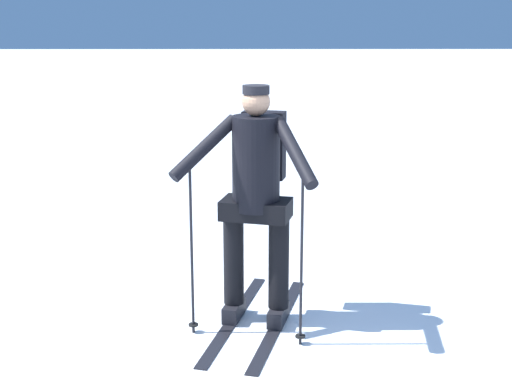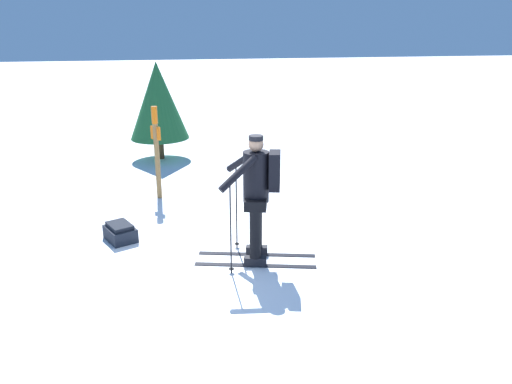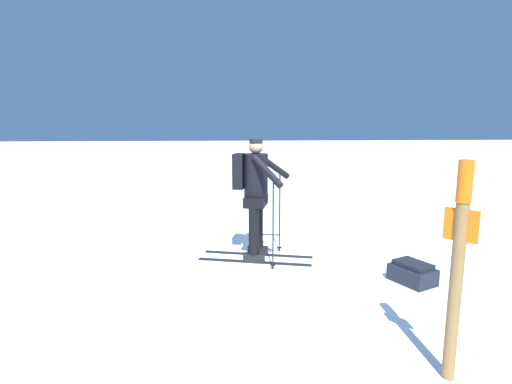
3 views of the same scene
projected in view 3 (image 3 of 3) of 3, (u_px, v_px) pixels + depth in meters
ground_plane at (300, 259)px, 5.84m from camera, size 80.00×80.00×0.00m
skier at (255, 191)px, 5.70m from camera, size 1.01×1.70×1.75m
dropped_backpack at (412, 273)px, 4.97m from camera, size 0.61×0.54×0.27m
trail_marker at (458, 254)px, 2.95m from camera, size 0.19×0.18×1.71m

